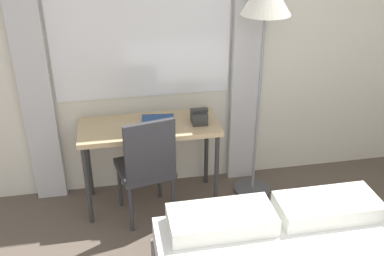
{
  "coord_description": "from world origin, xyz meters",
  "views": [
    {
      "loc": [
        -0.73,
        -0.31,
        2.31
      ],
      "look_at": [
        -0.22,
        2.41,
        0.87
      ],
      "focal_mm": 42.0,
      "sensor_mm": 36.0,
      "label": 1
    }
  ],
  "objects": [
    {
      "name": "desk_chair",
      "position": [
        -0.54,
        2.59,
        0.51
      ],
      "size": [
        0.47,
        0.47,
        0.91
      ],
      "rotation": [
        0.0,
        0.0,
        0.2
      ],
      "color": "#333338",
      "rests_on": "ground_plane"
    },
    {
      "name": "standing_lamp",
      "position": [
        0.39,
        2.8,
        1.55
      ],
      "size": [
        0.37,
        0.37,
        1.83
      ],
      "color": "#4C4C51",
      "rests_on": "ground_plane"
    },
    {
      "name": "wall_back_with_window",
      "position": [
        -0.06,
        3.12,
        1.35
      ],
      "size": [
        4.92,
        0.13,
        2.7
      ],
      "color": "silver",
      "rests_on": "ground_plane"
    },
    {
      "name": "desk",
      "position": [
        -0.49,
        2.81,
        0.65
      ],
      "size": [
        1.09,
        0.46,
        0.72
      ],
      "color": "tan",
      "rests_on": "ground_plane"
    },
    {
      "name": "telephone",
      "position": [
        -0.1,
        2.78,
        0.78
      ],
      "size": [
        0.14,
        0.13,
        0.12
      ],
      "color": "#2D2D2D",
      "rests_on": "desk"
    },
    {
      "name": "book",
      "position": [
        -0.41,
        2.86,
        0.74
      ],
      "size": [
        0.27,
        0.19,
        0.02
      ],
      "rotation": [
        0.0,
        0.0,
        -0.12
      ],
      "color": "navy",
      "rests_on": "desk"
    }
  ]
}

